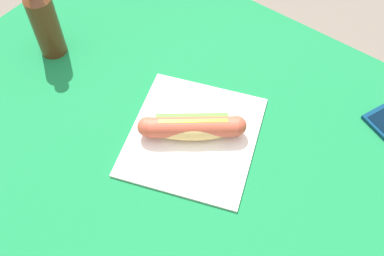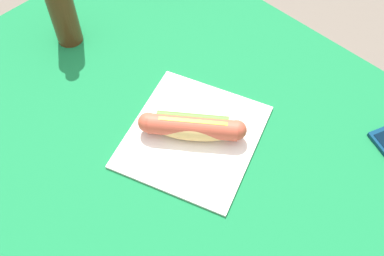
{
  "view_description": "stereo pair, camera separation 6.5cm",
  "coord_description": "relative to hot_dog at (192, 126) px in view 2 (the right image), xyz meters",
  "views": [
    {
      "loc": [
        0.32,
        -0.42,
        1.54
      ],
      "look_at": [
        -0.0,
        0.01,
        0.79
      ],
      "focal_mm": 41.92,
      "sensor_mm": 36.0,
      "label": 1
    },
    {
      "loc": [
        0.37,
        -0.37,
        1.54
      ],
      "look_at": [
        -0.0,
        0.01,
        0.79
      ],
      "focal_mm": 41.92,
      "sensor_mm": 36.0,
      "label": 2
    }
  ],
  "objects": [
    {
      "name": "soda_bottle",
      "position": [
        -0.42,
        -0.0,
        0.06
      ],
      "size": [
        0.06,
        0.06,
        0.22
      ],
      "color": "#4C2814",
      "rests_on": "dining_table"
    },
    {
      "name": "dining_table",
      "position": [
        0.0,
        -0.01,
        -0.16
      ],
      "size": [
        1.25,
        0.91,
        0.76
      ],
      "color": "brown",
      "rests_on": "ground"
    },
    {
      "name": "paper_wrapper",
      "position": [
        0.0,
        -0.0,
        -0.03
      ],
      "size": [
        0.34,
        0.36,
        0.01
      ],
      "primitive_type": "cube",
      "rotation": [
        0.0,
        0.0,
        0.35
      ],
      "color": "silver",
      "rests_on": "dining_table"
    },
    {
      "name": "hot_dog",
      "position": [
        0.0,
        0.0,
        0.0
      ],
      "size": [
        0.19,
        0.16,
        0.05
      ],
      "color": "#DBB26B",
      "rests_on": "paper_wrapper"
    }
  ]
}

